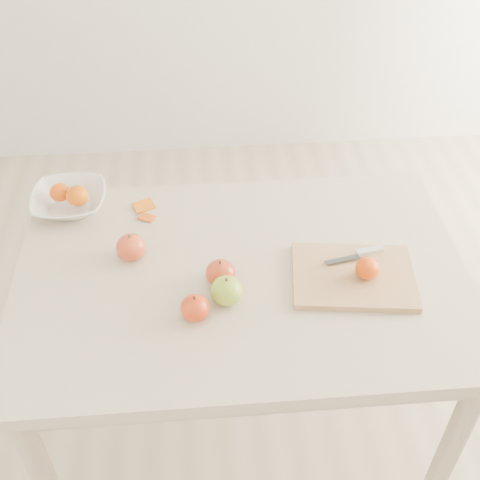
{
  "coord_description": "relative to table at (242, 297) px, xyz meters",
  "views": [
    {
      "loc": [
        -0.1,
        -1.12,
        1.88
      ],
      "look_at": [
        0.0,
        0.05,
        0.82
      ],
      "focal_mm": 45.0,
      "sensor_mm": 36.0,
      "label": 1
    }
  ],
  "objects": [
    {
      "name": "bowl_tangerine_near",
      "position": [
        -0.51,
        0.32,
        0.15
      ],
      "size": [
        0.06,
        0.06,
        0.05
      ],
      "primitive_type": "ellipsoid",
      "color": "#DD3C07",
      "rests_on": "fruit_bowl"
    },
    {
      "name": "apple_green",
      "position": [
        -0.05,
        -0.1,
        0.14
      ],
      "size": [
        0.08,
        0.08,
        0.07
      ],
      "primitive_type": "ellipsoid",
      "color": "#6D9B17",
      "rests_on": "table"
    },
    {
      "name": "table",
      "position": [
        0.0,
        0.0,
        0.0
      ],
      "size": [
        1.2,
        0.8,
        0.75
      ],
      "color": "beige",
      "rests_on": "ground"
    },
    {
      "name": "apple_red_c",
      "position": [
        -0.13,
        -0.14,
        0.13
      ],
      "size": [
        0.07,
        0.07,
        0.07
      ],
      "primitive_type": "ellipsoid",
      "color": "#A41210",
      "rests_on": "table"
    },
    {
      "name": "orange_peel_a",
      "position": [
        -0.27,
        0.3,
        0.1
      ],
      "size": [
        0.07,
        0.07,
        0.01
      ],
      "primitive_type": "cube",
      "rotation": [
        0.21,
        0.0,
        0.41
      ],
      "color": "#CA5D0E",
      "rests_on": "table"
    },
    {
      "name": "orange_peel_b",
      "position": [
        -0.26,
        0.24,
        0.1
      ],
      "size": [
        0.06,
        0.05,
        0.01
      ],
      "primitive_type": "cube",
      "rotation": [
        -0.14,
        0.0,
        -0.45
      ],
      "color": "#C3490D",
      "rests_on": "table"
    },
    {
      "name": "ground",
      "position": [
        0.0,
        0.0,
        -0.65
      ],
      "size": [
        3.5,
        3.5,
        0.0
      ],
      "primitive_type": "plane",
      "color": "#C6B293",
      "rests_on": "ground"
    },
    {
      "name": "apple_red_e",
      "position": [
        -0.06,
        -0.03,
        0.13
      ],
      "size": [
        0.08,
        0.08,
        0.07
      ],
      "primitive_type": "ellipsoid",
      "color": "maroon",
      "rests_on": "table"
    },
    {
      "name": "apple_red_b",
      "position": [
        -0.29,
        0.08,
        0.13
      ],
      "size": [
        0.08,
        0.08,
        0.07
      ],
      "primitive_type": "ellipsoid",
      "color": "#A52C1C",
      "rests_on": "table"
    },
    {
      "name": "paring_knife",
      "position": [
        0.34,
        0.02,
        0.12
      ],
      "size": [
        0.17,
        0.06,
        0.01
      ],
      "color": "silver",
      "rests_on": "cutting_board"
    },
    {
      "name": "bowl_tangerine_far",
      "position": [
        -0.45,
        0.3,
        0.15
      ],
      "size": [
        0.07,
        0.07,
        0.06
      ],
      "primitive_type": "ellipsoid",
      "color": "orange",
      "rests_on": "fruit_bowl"
    },
    {
      "name": "board_tangerine",
      "position": [
        0.32,
        -0.06,
        0.14
      ],
      "size": [
        0.06,
        0.06,
        0.05
      ],
      "primitive_type": "ellipsoid",
      "color": "#D14707",
      "rests_on": "cutting_board"
    },
    {
      "name": "cutting_board",
      "position": [
        0.29,
        -0.05,
        0.11
      ],
      "size": [
        0.34,
        0.27,
        0.02
      ],
      "primitive_type": "cube",
      "rotation": [
        0.0,
        0.0,
        -0.12
      ],
      "color": "tan",
      "rests_on": "table"
    },
    {
      "name": "fruit_bowl",
      "position": [
        -0.48,
        0.31,
        0.13
      ],
      "size": [
        0.22,
        0.22,
        0.05
      ],
      "primitive_type": "imported",
      "color": "white",
      "rests_on": "table"
    }
  ]
}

